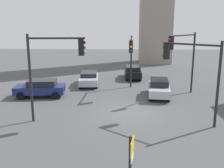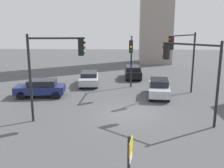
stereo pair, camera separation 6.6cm
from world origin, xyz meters
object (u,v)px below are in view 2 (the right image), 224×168
(car_1, at_px, (41,88))
(traffic_light_1, at_px, (183,51))
(car_2, at_px, (159,88))
(traffic_light_0, at_px, (55,60))
(car_4, at_px, (89,78))
(car_3, at_px, (133,72))
(traffic_light_2, at_px, (191,64))
(direction_sign, at_px, (129,166))
(traffic_light_3, at_px, (131,52))

(car_1, bearing_deg, traffic_light_1, 176.81)
(traffic_light_1, relative_size, car_2, 1.26)
(traffic_light_0, xyz_separation_m, traffic_light_1, (9.16, 6.16, -0.02))
(traffic_light_1, xyz_separation_m, car_4, (-8.40, 3.87, -3.19))
(car_3, bearing_deg, car_1, 133.16)
(traffic_light_2, height_order, car_3, traffic_light_2)
(car_1, bearing_deg, direction_sign, 111.63)
(car_2, xyz_separation_m, car_3, (-1.95, 7.43, -0.00))
(traffic_light_1, distance_m, car_4, 9.79)
(traffic_light_1, distance_m, traffic_light_2, 5.81)
(traffic_light_0, bearing_deg, car_4, 81.18)
(traffic_light_3, bearing_deg, traffic_light_2, 28.06)
(traffic_light_1, relative_size, car_4, 1.23)
(traffic_light_0, height_order, car_2, traffic_light_0)
(traffic_light_0, xyz_separation_m, car_1, (-2.81, 5.54, -3.13))
(traffic_light_1, bearing_deg, car_4, -72.21)
(car_4, bearing_deg, traffic_light_1, 60.76)
(traffic_light_1, xyz_separation_m, car_3, (-3.83, 7.31, -3.13))
(traffic_light_1, bearing_deg, car_3, -109.82)
(traffic_light_3, relative_size, car_2, 1.17)
(traffic_light_0, bearing_deg, direction_sign, -66.07)
(direction_sign, distance_m, car_2, 14.51)
(car_4, bearing_deg, traffic_light_2, 33.84)
(car_2, bearing_deg, direction_sign, -5.53)
(car_1, distance_m, car_2, 10.10)
(direction_sign, bearing_deg, car_4, 111.06)
(traffic_light_2, distance_m, traffic_light_3, 8.02)
(traffic_light_0, relative_size, car_4, 1.26)
(traffic_light_0, relative_size, traffic_light_1, 1.03)
(car_1, xyz_separation_m, car_3, (8.14, 7.94, -0.01))
(direction_sign, bearing_deg, traffic_light_2, 74.92)
(car_1, xyz_separation_m, car_4, (3.57, 4.50, -0.08))
(direction_sign, xyz_separation_m, car_1, (-7.22, 13.69, -0.92))
(traffic_light_0, distance_m, car_2, 9.97)
(traffic_light_1, distance_m, traffic_light_3, 4.52)
(traffic_light_1, bearing_deg, car_1, -44.49)
(traffic_light_2, height_order, car_1, traffic_light_2)
(traffic_light_3, relative_size, car_3, 1.19)
(traffic_light_1, xyz_separation_m, traffic_light_2, (-0.80, -5.75, -0.22))
(traffic_light_2, relative_size, car_2, 1.21)
(direction_sign, relative_size, traffic_light_0, 0.46)
(direction_sign, distance_m, car_4, 18.57)
(traffic_light_0, bearing_deg, traffic_light_1, 29.43)
(traffic_light_1, bearing_deg, traffic_light_0, -13.55)
(car_1, bearing_deg, car_4, -134.61)
(car_2, relative_size, car_4, 0.97)
(car_3, bearing_deg, traffic_light_0, 157.30)
(traffic_light_0, bearing_deg, car_1, 112.39)
(traffic_light_2, relative_size, car_4, 1.18)
(direction_sign, bearing_deg, traffic_light_1, 81.33)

